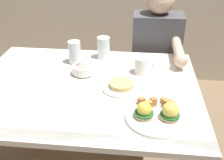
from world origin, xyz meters
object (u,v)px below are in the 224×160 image
object	(u,v)px
fruit_bowl	(83,69)
water_glass_far	(103,49)
side_plate	(121,86)
water_glass_extra	(75,53)
fork	(27,77)
diner_person	(156,56)
eggs_benedict_plate	(157,114)
coffee_mug	(142,65)
dining_table	(85,102)

from	to	relation	value
fruit_bowl	water_glass_far	bearing A→B (deg)	69.32
side_plate	fruit_bowl	bearing A→B (deg)	150.34
fruit_bowl	water_glass_extra	distance (m)	0.16
fork	water_glass_far	world-z (taller)	water_glass_far
water_glass_far	diner_person	world-z (taller)	diner_person
eggs_benedict_plate	water_glass_extra	size ratio (longest dim) A/B	1.94
water_glass_far	diner_person	xyz separation A→B (m)	(0.35, 0.26, -0.15)
fork	water_glass_far	bearing A→B (deg)	37.49
side_plate	fork	bearing A→B (deg)	173.82
eggs_benedict_plate	fruit_bowl	bearing A→B (deg)	137.88
water_glass_far	fruit_bowl	bearing A→B (deg)	-110.68
coffee_mug	fork	size ratio (longest dim) A/B	0.72
diner_person	eggs_benedict_plate	bearing A→B (deg)	-92.25
fork	fruit_bowl	bearing A→B (deg)	13.17
fruit_bowl	diner_person	xyz separation A→B (m)	(0.43, 0.48, -0.12)
fruit_bowl	eggs_benedict_plate	bearing A→B (deg)	-42.12
eggs_benedict_plate	water_glass_far	size ratio (longest dim) A/B	1.97
eggs_benedict_plate	coffee_mug	bearing A→B (deg)	99.84
dining_table	fruit_bowl	world-z (taller)	fruit_bowl
side_plate	water_glass_extra	bearing A→B (deg)	138.51
water_glass_extra	diner_person	bearing A→B (deg)	34.08
dining_table	fork	size ratio (longest dim) A/B	7.74
coffee_mug	water_glass_extra	xyz separation A→B (m)	(-0.41, 0.09, 0.01)
eggs_benedict_plate	diner_person	bearing A→B (deg)	87.75
dining_table	diner_person	size ratio (longest dim) A/B	1.05
eggs_benedict_plate	fork	size ratio (longest dim) A/B	1.74
eggs_benedict_plate	diner_person	xyz separation A→B (m)	(0.03, 0.85, -0.12)
side_plate	coffee_mug	bearing A→B (deg)	60.04
fruit_bowl	coffee_mug	bearing A→B (deg)	8.52
fruit_bowl	water_glass_far	distance (m)	0.25
coffee_mug	diner_person	world-z (taller)	diner_person
fruit_bowl	water_glass_extra	size ratio (longest dim) A/B	0.86
water_glass_far	diner_person	distance (m)	0.46
diner_person	dining_table	bearing A→B (deg)	-123.90
eggs_benedict_plate	fruit_bowl	distance (m)	0.54
dining_table	coffee_mug	distance (m)	0.38
eggs_benedict_plate	fork	distance (m)	0.76
coffee_mug	water_glass_far	distance (m)	0.30
fork	water_glass_far	distance (m)	0.50
eggs_benedict_plate	water_glass_far	bearing A→B (deg)	117.98
fruit_bowl	water_glass_far	world-z (taller)	water_glass_far
eggs_benedict_plate	coffee_mug	distance (m)	0.42
dining_table	side_plate	xyz separation A→B (m)	(0.20, -0.01, 0.12)
fruit_bowl	fork	world-z (taller)	fruit_bowl
water_glass_far	eggs_benedict_plate	bearing A→B (deg)	-62.02
eggs_benedict_plate	side_plate	bearing A→B (deg)	126.74
fork	diner_person	world-z (taller)	diner_person
fruit_bowl	side_plate	size ratio (longest dim) A/B	0.60
side_plate	diner_person	world-z (taller)	diner_person
eggs_benedict_plate	diner_person	size ratio (longest dim) A/B	0.24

